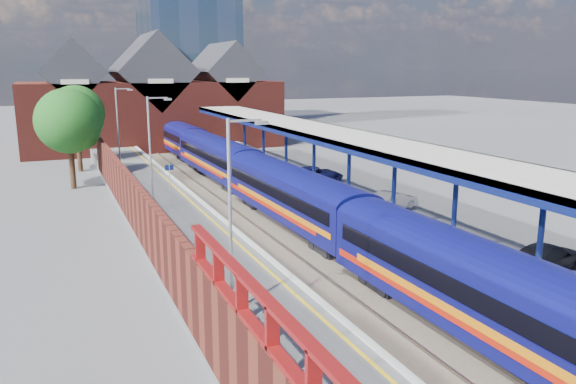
# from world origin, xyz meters

# --- Properties ---
(ground) EXTENTS (240.00, 240.00, 0.00)m
(ground) POSITION_xyz_m (0.00, 30.00, 0.00)
(ground) COLOR #5B5B5E
(ground) RESTS_ON ground
(ballast_bed) EXTENTS (6.00, 76.00, 0.06)m
(ballast_bed) POSITION_xyz_m (0.00, 20.00, 0.03)
(ballast_bed) COLOR #473D33
(ballast_bed) RESTS_ON ground
(rails) EXTENTS (4.51, 76.00, 0.14)m
(rails) POSITION_xyz_m (0.00, 20.00, 0.12)
(rails) COLOR slate
(rails) RESTS_ON ground
(left_platform) EXTENTS (5.00, 76.00, 1.00)m
(left_platform) POSITION_xyz_m (-5.50, 20.00, 0.50)
(left_platform) COLOR #565659
(left_platform) RESTS_ON ground
(right_platform) EXTENTS (6.00, 76.00, 1.00)m
(right_platform) POSITION_xyz_m (6.00, 20.00, 0.50)
(right_platform) COLOR #565659
(right_platform) RESTS_ON ground
(coping_left) EXTENTS (0.30, 76.00, 0.05)m
(coping_left) POSITION_xyz_m (-3.15, 20.00, 1.02)
(coping_left) COLOR silver
(coping_left) RESTS_ON left_platform
(coping_right) EXTENTS (0.30, 76.00, 0.05)m
(coping_right) POSITION_xyz_m (3.15, 20.00, 1.02)
(coping_right) COLOR silver
(coping_right) RESTS_ON right_platform
(yellow_line) EXTENTS (0.14, 76.00, 0.01)m
(yellow_line) POSITION_xyz_m (-3.75, 20.00, 1.01)
(yellow_line) COLOR yellow
(yellow_line) RESTS_ON left_platform
(train) EXTENTS (3.09, 65.94, 3.45)m
(train) POSITION_xyz_m (1.49, 26.94, 2.12)
(train) COLOR #0C0E5A
(train) RESTS_ON ground
(canopy) EXTENTS (4.50, 52.00, 4.48)m
(canopy) POSITION_xyz_m (5.48, 21.95, 5.25)
(canopy) COLOR navy
(canopy) RESTS_ON right_platform
(lamp_post_b) EXTENTS (1.48, 0.18, 7.00)m
(lamp_post_b) POSITION_xyz_m (-6.36, 6.00, 4.99)
(lamp_post_b) COLOR #A5A8AA
(lamp_post_b) RESTS_ON left_platform
(lamp_post_c) EXTENTS (1.48, 0.18, 7.00)m
(lamp_post_c) POSITION_xyz_m (-6.36, 22.00, 4.99)
(lamp_post_c) COLOR #A5A8AA
(lamp_post_c) RESTS_ON left_platform
(lamp_post_d) EXTENTS (1.48, 0.18, 7.00)m
(lamp_post_d) POSITION_xyz_m (-6.36, 38.00, 4.99)
(lamp_post_d) COLOR #A5A8AA
(lamp_post_d) RESTS_ON left_platform
(platform_sign) EXTENTS (0.55, 0.08, 2.50)m
(platform_sign) POSITION_xyz_m (-5.00, 24.00, 2.69)
(platform_sign) COLOR #A5A8AA
(platform_sign) RESTS_ON left_platform
(brick_wall) EXTENTS (0.35, 50.00, 3.86)m
(brick_wall) POSITION_xyz_m (-8.10, 13.54, 2.45)
(brick_wall) COLOR maroon
(brick_wall) RESTS_ON left_platform
(station_building) EXTENTS (30.00, 12.12, 13.78)m
(station_building) POSITION_xyz_m (0.00, 58.00, 5.45)
(station_building) COLOR maroon
(station_building) RESTS_ON ground
(glass_tower) EXTENTS (14.20, 14.20, 40.30)m
(glass_tower) POSITION_xyz_m (10.00, 80.00, 20.20)
(glass_tower) COLOR #465F78
(glass_tower) RESTS_ON ground
(tree_near) EXTENTS (5.20, 5.20, 8.10)m
(tree_near) POSITION_xyz_m (-10.35, 35.91, 5.35)
(tree_near) COLOR #382314
(tree_near) RESTS_ON ground
(tree_far) EXTENTS (5.20, 5.20, 8.10)m
(tree_far) POSITION_xyz_m (-9.35, 43.91, 5.35)
(tree_far) COLOR #382314
(tree_far) RESTS_ON ground
(parked_car_silver) EXTENTS (3.95, 2.50, 1.23)m
(parked_car_silver) POSITION_xyz_m (7.09, 16.21, 1.62)
(parked_car_silver) COLOR #B3B2B7
(parked_car_silver) RESTS_ON right_platform
(parked_car_dark) EXTENTS (4.47, 2.58, 1.22)m
(parked_car_dark) POSITION_xyz_m (7.40, 4.69, 1.61)
(parked_car_dark) COLOR black
(parked_car_dark) RESTS_ON right_platform
(parked_car_blue) EXTENTS (4.47, 2.21, 1.22)m
(parked_car_blue) POSITION_xyz_m (6.65, 26.12, 1.61)
(parked_car_blue) COLOR navy
(parked_car_blue) RESTS_ON right_platform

